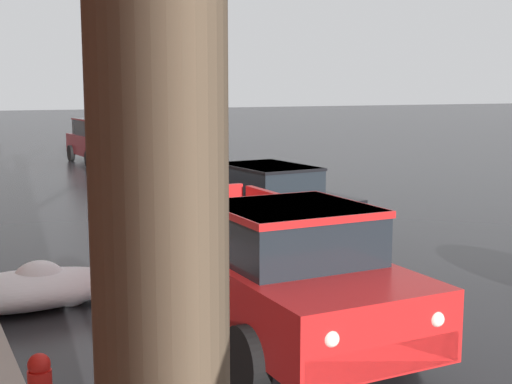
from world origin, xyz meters
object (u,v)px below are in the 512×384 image
suv_maroon_parked_far_down_block (101,139)px  sedan_black_parked_kerbside_close (272,196)px  pickup_truck_red_approaching_near_lane (267,267)px  suv_darkblue_parked_kerbside_mid (144,156)px

suv_maroon_parked_far_down_block → sedan_black_parked_kerbside_close: bearing=-90.6°
pickup_truck_red_approaching_near_lane → suv_maroon_parked_far_down_block: 21.34m
suv_darkblue_parked_kerbside_mid → suv_maroon_parked_far_down_block: (0.59, 7.62, 0.00)m
suv_darkblue_parked_kerbside_mid → suv_maroon_parked_far_down_block: 7.64m
pickup_truck_red_approaching_near_lane → suv_darkblue_parked_kerbside_mid: (2.71, 13.46, 0.11)m
suv_darkblue_parked_kerbside_mid → pickup_truck_red_approaching_near_lane: bearing=-101.4°
sedan_black_parked_kerbside_close → pickup_truck_red_approaching_near_lane: bearing=-118.6°
pickup_truck_red_approaching_near_lane → sedan_black_parked_kerbside_close: 6.59m
sedan_black_parked_kerbside_close → suv_darkblue_parked_kerbside_mid: size_ratio=1.00×
sedan_black_parked_kerbside_close → suv_maroon_parked_far_down_block: size_ratio=0.98×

